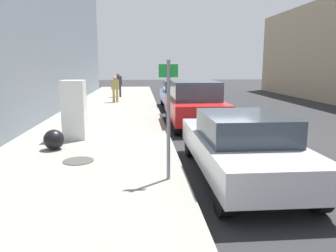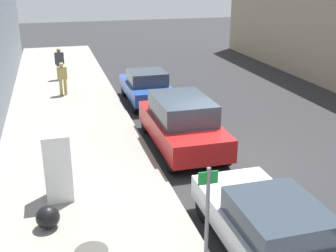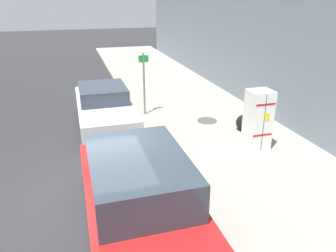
# 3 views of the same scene
# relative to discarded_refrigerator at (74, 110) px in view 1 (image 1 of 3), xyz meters

# --- Properties ---
(ground_plane) EXTENTS (80.00, 80.00, 0.00)m
(ground_plane) POSITION_rel_discarded_refrigerator_xyz_m (4.81, 1.19, -1.02)
(ground_plane) COLOR #28282B
(sidewalk_slab) EXTENTS (4.71, 44.00, 0.15)m
(sidewalk_slab) POSITION_rel_discarded_refrigerator_xyz_m (0.52, 1.19, -0.95)
(sidewalk_slab) COLOR gray
(sidewalk_slab) RESTS_ON ground
(discarded_refrigerator) EXTENTS (0.66, 0.62, 1.75)m
(discarded_refrigerator) POSITION_rel_discarded_refrigerator_xyz_m (0.00, 0.00, 0.00)
(discarded_refrigerator) COLOR white
(discarded_refrigerator) RESTS_ON sidewalk_slab
(manhole_cover) EXTENTS (0.70, 0.70, 0.02)m
(manhole_cover) POSITION_rel_discarded_refrigerator_xyz_m (0.52, -2.43, -0.87)
(manhole_cover) COLOR #47443F
(manhole_cover) RESTS_ON sidewalk_slab
(street_sign_post) EXTENTS (0.36, 0.07, 2.29)m
(street_sign_post) POSITION_rel_discarded_refrigerator_xyz_m (2.50, -3.78, 0.42)
(street_sign_post) COLOR slate
(street_sign_post) RESTS_ON sidewalk_slab
(trash_bag) EXTENTS (0.53, 0.53, 0.53)m
(trash_bag) POSITION_rel_discarded_refrigerator_xyz_m (-0.31, -1.28, -0.61)
(trash_bag) COLOR black
(trash_bag) RESTS_ON sidewalk_slab
(pedestrian_walking_far) EXTENTS (0.44, 0.22, 1.53)m
(pedestrian_walking_far) POSITION_rel_discarded_refrigerator_xyz_m (0.49, 9.65, -0.01)
(pedestrian_walking_far) COLOR #A8934C
(pedestrian_walking_far) RESTS_ON sidewalk_slab
(pedestrian_standing_near) EXTENTS (0.47, 0.22, 1.64)m
(pedestrian_standing_near) POSITION_rel_discarded_refrigerator_xyz_m (0.48, 12.80, 0.07)
(pedestrian_standing_near) COLOR #333338
(pedestrian_standing_near) RESTS_ON sidewalk_slab
(parked_sedan_silver) EXTENTS (1.82, 4.60, 1.39)m
(parked_sedan_silver) POSITION_rel_discarded_refrigerator_xyz_m (4.03, -3.45, -0.30)
(parked_sedan_silver) COLOR silver
(parked_sedan_silver) RESTS_ON ground
(parked_suv_red) EXTENTS (1.93, 4.55, 1.73)m
(parked_suv_red) POSITION_rel_discarded_refrigerator_xyz_m (4.03, 2.60, -0.14)
(parked_suv_red) COLOR red
(parked_suv_red) RESTS_ON ground
(parked_hatchback_blue) EXTENTS (1.78, 3.82, 1.47)m
(parked_hatchback_blue) POSITION_rel_discarded_refrigerator_xyz_m (4.03, 7.87, -0.26)
(parked_hatchback_blue) COLOR #23479E
(parked_hatchback_blue) RESTS_ON ground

